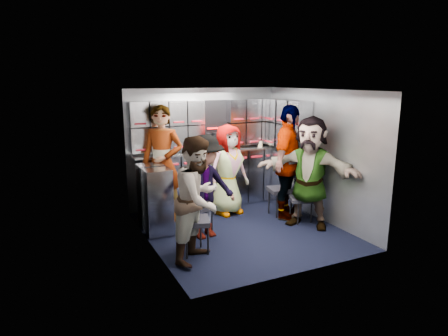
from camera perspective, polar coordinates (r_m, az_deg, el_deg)
name	(u,v)px	position (r m, az deg, el deg)	size (l,w,h in m)	color
floor	(242,230)	(6.16, 2.60, -8.85)	(3.00, 3.00, 0.00)	black
wall_back	(204,147)	(7.19, -2.92, 2.97)	(2.80, 0.04, 2.10)	gray
wall_left	(149,172)	(5.36, -10.64, -0.58)	(0.04, 3.00, 2.10)	gray
wall_right	(319,155)	(6.62, 13.47, 1.79)	(0.04, 3.00, 2.10)	gray
ceiling	(244,90)	(5.74, 2.81, 11.07)	(2.80, 3.00, 0.02)	silver
cart_bank_back	(209,180)	(7.12, -2.22, -1.70)	(2.68, 0.38, 0.99)	#91959F
cart_bank_left	(155,199)	(6.08, -9.87, -4.39)	(0.38, 0.76, 0.99)	#91959F
counter	(208,151)	(7.01, -2.26, 2.43)	(2.68, 0.42, 0.03)	#B8BBC0
locker_bank_back	(207,124)	(7.00, -2.49, 6.34)	(2.68, 0.28, 0.82)	#91959F
locker_bank_right	(288,124)	(7.03, 9.11, 6.22)	(0.28, 1.00, 0.82)	#91959F
right_cabinet	(289,181)	(7.12, 9.29, -1.81)	(0.28, 1.20, 1.00)	#91959F
coffee_niche	(215,124)	(7.12, -1.33, 6.30)	(0.46, 0.16, 0.84)	black
red_latch_strip	(213,161)	(6.86, -1.59, 1.05)	(2.60, 0.02, 0.03)	maroon
jump_seat_near_left	(194,223)	(5.26, -4.37, -7.82)	(0.50, 0.48, 0.48)	black
jump_seat_mid_left	(201,208)	(5.95, -3.36, -5.78)	(0.41, 0.39, 0.43)	black
jump_seat_center	(223,191)	(6.95, -0.08, -3.24)	(0.38, 0.36, 0.40)	black
jump_seat_mid_right	(281,191)	(6.77, 8.10, -3.27)	(0.46, 0.44, 0.47)	black
jump_seat_near_right	(301,200)	(6.50, 10.96, -4.56)	(0.45, 0.44, 0.41)	black
attendant_standing	(162,164)	(6.40, -8.79, 0.57)	(0.68, 0.45, 1.87)	black
attendant_arc_a	(198,199)	(4.98, -3.69, -4.48)	(0.77, 0.60, 1.58)	black
attendant_arc_b	(205,187)	(5.69, -2.73, -2.73)	(0.97, 0.56, 1.50)	black
attendant_arc_c	(228,170)	(6.70, 0.58, -0.25)	(0.75, 0.49, 1.53)	black
attendant_arc_d	(288,163)	(6.51, 9.11, 0.72)	(1.09, 0.45, 1.86)	black
attendant_arc_e	(310,172)	(6.23, 12.12, -0.59)	(1.59, 0.51, 1.72)	black
bottle_left	(158,147)	(6.64, -9.43, 2.98)	(0.06, 0.06, 0.26)	white
bottle_mid	(210,144)	(6.94, -2.05, 3.49)	(0.06, 0.06, 0.25)	white
bottle_right	(228,142)	(7.09, 0.54, 3.71)	(0.07, 0.07, 0.25)	white
cup_left	(194,149)	(6.84, -4.28, 2.66)	(0.09, 0.09, 0.09)	#C4B38A
cup_right	(260,144)	(7.40, 5.18, 3.45)	(0.08, 0.08, 0.10)	#C4B38A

